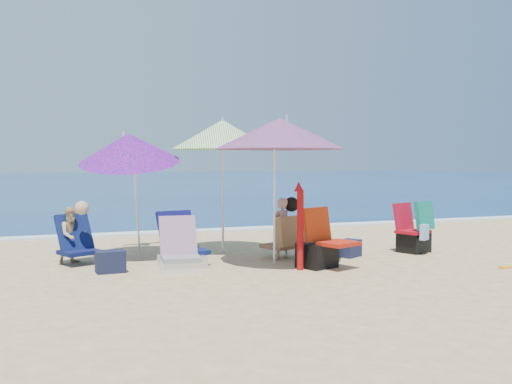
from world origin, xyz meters
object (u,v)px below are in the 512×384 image
object	(u,v)px
furled_umbrella	(300,221)
person_left	(73,235)
umbrella_striped	(223,135)
umbrella_turquoise	(280,134)
chair_rainbow	(180,257)
camp_chair_left	(319,250)
camp_chair_right	(415,234)
chair_navy	(182,252)
umbrella_blue	(129,148)
person_center	(286,229)

from	to	relation	value
furled_umbrella	person_left	distance (m)	3.51
umbrella_striped	furled_umbrella	distance (m)	2.34
umbrella_turquoise	umbrella_striped	world-z (taller)	umbrella_striped
umbrella_turquoise	chair_rainbow	world-z (taller)	umbrella_turquoise
camp_chair_left	camp_chair_right	world-z (taller)	camp_chair_right
camp_chair_right	chair_rainbow	bearing A→B (deg)	-177.10
umbrella_striped	person_left	world-z (taller)	umbrella_striped
camp_chair_right	chair_navy	bearing A→B (deg)	178.12
furled_umbrella	chair_rainbow	size ratio (longest dim) A/B	1.67
umbrella_blue	person_center	distance (m)	2.83
umbrella_striped	umbrella_turquoise	bearing A→B (deg)	-72.10
chair_rainbow	umbrella_blue	bearing A→B (deg)	114.28
umbrella_blue	camp_chair_right	world-z (taller)	umbrella_blue
umbrella_striped	camp_chair_left	distance (m)	2.67
furled_umbrella	chair_navy	size ratio (longest dim) A/B	1.44
umbrella_blue	person_left	distance (m)	1.60
camp_chair_left	person_center	xyz separation A→B (m)	(-0.15, 0.89, 0.22)
umbrella_turquoise	camp_chair_left	bearing A→B (deg)	-33.86
camp_chair_left	person_left	distance (m)	3.78
umbrella_turquoise	camp_chair_right	size ratio (longest dim) A/B	2.83
umbrella_striped	person_center	bearing A→B (deg)	-47.05
chair_rainbow	person_center	world-z (taller)	person_center
umbrella_striped	furled_umbrella	xyz separation A→B (m)	(0.61, -1.83, -1.32)
furled_umbrella	chair_rainbow	xyz separation A→B (m)	(-1.65, 0.55, -0.50)
camp_chair_left	person_left	size ratio (longest dim) A/B	0.91
umbrella_turquoise	umbrella_blue	xyz separation A→B (m)	(-2.04, 1.34, -0.20)
umbrella_blue	person_left	world-z (taller)	umbrella_blue
umbrella_blue	camp_chair_left	bearing A→B (deg)	-33.42
umbrella_turquoise	person_center	size ratio (longest dim) A/B	2.55
person_center	furled_umbrella	bearing A→B (deg)	-101.59
chair_navy	person_center	size ratio (longest dim) A/B	0.90
umbrella_turquoise	chair_navy	size ratio (longest dim) A/B	2.84
person_left	camp_chair_right	bearing A→B (deg)	-9.58
camp_chair_right	person_center	world-z (taller)	person_center
furled_umbrella	camp_chair_left	world-z (taller)	furled_umbrella
umbrella_blue	camp_chair_left	xyz separation A→B (m)	(2.54, -1.68, -1.53)
chair_navy	person_left	bearing A→B (deg)	151.88
furled_umbrella	camp_chair_left	size ratio (longest dim) A/B	1.44
furled_umbrella	camp_chair_left	bearing A→B (deg)	11.70
chair_rainbow	person_center	bearing A→B (deg)	12.59
camp_chair_right	person_left	size ratio (longest dim) A/B	0.92
umbrella_turquoise	chair_navy	world-z (taller)	umbrella_turquoise
camp_chair_left	chair_rainbow	bearing A→B (deg)	166.52
umbrella_striped	furled_umbrella	size ratio (longest dim) A/B	1.80
person_center	chair_navy	bearing A→B (deg)	-177.80
umbrella_striped	furled_umbrella	world-z (taller)	umbrella_striped
umbrella_blue	chair_navy	size ratio (longest dim) A/B	2.45
umbrella_turquoise	person_center	distance (m)	1.64
camp_chair_left	camp_chair_right	size ratio (longest dim) A/B	0.99
umbrella_turquoise	furled_umbrella	bearing A→B (deg)	-70.17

